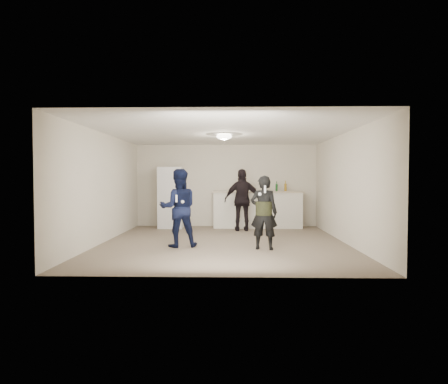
{
  "coord_description": "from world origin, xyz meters",
  "views": [
    {
      "loc": [
        0.21,
        -8.47,
        1.45
      ],
      "look_at": [
        0.0,
        0.2,
        1.15
      ],
      "focal_mm": 30.0,
      "sensor_mm": 36.0,
      "label": 1
    }
  ],
  "objects_px": {
    "spectator": "(243,200)",
    "man": "(179,208)",
    "woman": "(264,213)",
    "fridge": "(171,198)",
    "shaker": "(237,188)",
    "counter": "(257,210)"
  },
  "relations": [
    {
      "from": "counter",
      "to": "spectator",
      "type": "relative_size",
      "value": 1.5
    },
    {
      "from": "man",
      "to": "spectator",
      "type": "bearing_deg",
      "value": -132.26
    },
    {
      "from": "spectator",
      "to": "man",
      "type": "bearing_deg",
      "value": 57.43
    },
    {
      "from": "fridge",
      "to": "spectator",
      "type": "bearing_deg",
      "value": -16.91
    },
    {
      "from": "woman",
      "to": "man",
      "type": "bearing_deg",
      "value": 3.43
    },
    {
      "from": "counter",
      "to": "shaker",
      "type": "bearing_deg",
      "value": 172.3
    },
    {
      "from": "counter",
      "to": "spectator",
      "type": "height_order",
      "value": "spectator"
    },
    {
      "from": "man",
      "to": "woman",
      "type": "relative_size",
      "value": 1.09
    },
    {
      "from": "woman",
      "to": "shaker",
      "type": "bearing_deg",
      "value": -70.32
    },
    {
      "from": "counter",
      "to": "woman",
      "type": "height_order",
      "value": "woman"
    },
    {
      "from": "fridge",
      "to": "spectator",
      "type": "relative_size",
      "value": 1.04
    },
    {
      "from": "woman",
      "to": "spectator",
      "type": "height_order",
      "value": "spectator"
    },
    {
      "from": "fridge",
      "to": "man",
      "type": "xyz_separation_m",
      "value": [
        0.68,
        -3.13,
        -0.07
      ]
    },
    {
      "from": "woman",
      "to": "counter",
      "type": "bearing_deg",
      "value": -80.06
    },
    {
      "from": "counter",
      "to": "woman",
      "type": "bearing_deg",
      "value": -91.58
    },
    {
      "from": "shaker",
      "to": "man",
      "type": "relative_size",
      "value": 0.1
    },
    {
      "from": "counter",
      "to": "man",
      "type": "distance_m",
      "value": 3.73
    },
    {
      "from": "counter",
      "to": "shaker",
      "type": "xyz_separation_m",
      "value": [
        -0.6,
        0.08,
        0.65
      ]
    },
    {
      "from": "fridge",
      "to": "shaker",
      "type": "distance_m",
      "value": 2.0
    },
    {
      "from": "man",
      "to": "woman",
      "type": "distance_m",
      "value": 1.82
    },
    {
      "from": "fridge",
      "to": "shaker",
      "type": "relative_size",
      "value": 10.59
    },
    {
      "from": "counter",
      "to": "woman",
      "type": "relative_size",
      "value": 1.71
    }
  ]
}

